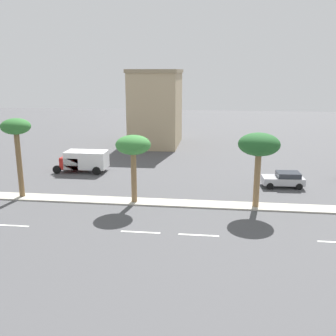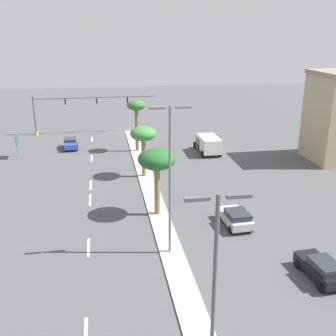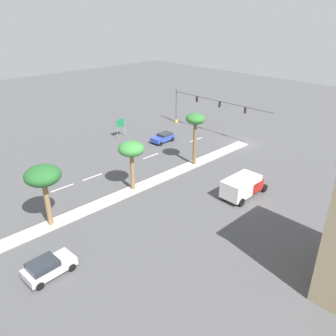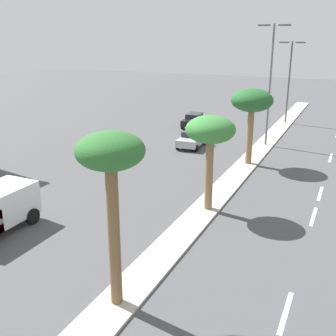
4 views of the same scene
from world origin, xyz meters
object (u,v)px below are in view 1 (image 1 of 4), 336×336
Objects in this scene: commercial_building at (156,108)px; palm_tree_near at (16,131)px; box_truck at (83,160)px; palm_tree_center at (259,146)px; sedan_silver_near at (284,179)px; palm_tree_mid at (133,147)px.

palm_tree_near is at bearing -16.92° from commercial_building.
palm_tree_near is at bearing -14.34° from box_truck.
palm_tree_center reaches higher than sedan_silver_near.
palm_tree_near is 10.29m from palm_tree_mid.
commercial_building is at bearing -155.03° from palm_tree_center.
palm_tree_near reaches higher than palm_tree_center.
commercial_building is at bearing 163.08° from palm_tree_near.
palm_tree_center is at bearing 89.62° from palm_tree_near.
palm_tree_mid is (26.61, 2.20, -0.74)m from commercial_building.
commercial_building reaches higher than sedan_silver_near.
palm_tree_center reaches higher than box_truck.
commercial_building is 29.27m from palm_tree_center.
palm_tree_near is at bearing -91.19° from palm_tree_mid.
palm_tree_mid is 0.94× the size of palm_tree_center.
palm_tree_mid is at bearing 39.20° from box_truck.
box_truck is (-9.39, 2.40, -4.66)m from palm_tree_near.
sedan_silver_near is (-6.16, 23.67, -5.16)m from palm_tree_near.
sedan_silver_near is (-6.30, 3.28, -4.37)m from palm_tree_center.
palm_tree_near is 10.75m from box_truck.
box_truck is (17.01, -5.63, -4.32)m from commercial_building.
palm_tree_center is 8.34m from sedan_silver_near.
palm_tree_near is 1.14× the size of palm_tree_center.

